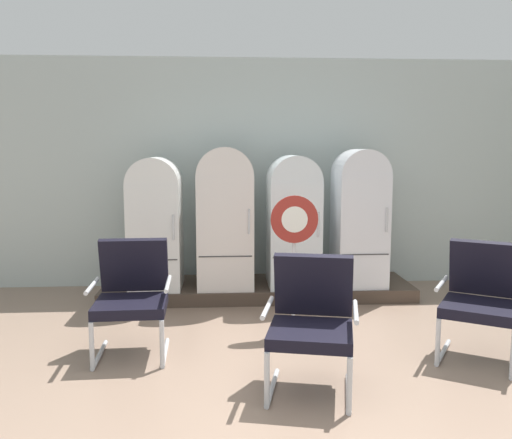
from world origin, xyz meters
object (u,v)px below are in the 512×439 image
Objects in this scene: refrigerator_2 at (293,217)px; armchair_right at (482,296)px; armchair_center at (312,317)px; sign_stand at (294,265)px; armchair_left at (132,292)px; refrigerator_3 at (359,213)px; refrigerator_1 at (225,213)px; refrigerator_0 at (155,219)px.

armchair_right is at bearing -55.37° from refrigerator_2.
refrigerator_2 is 1.56× the size of armchair_center.
armchair_left is at bearing -160.73° from sign_stand.
armchair_left is (-2.43, -1.64, -0.48)m from refrigerator_3.
refrigerator_3 reaches higher than armchair_center.
armchair_left is 3.02m from armchair_right.
armchair_right is at bearing -41.53° from refrigerator_1.
sign_stand is (-0.93, -1.12, -0.37)m from refrigerator_3.
armchair_center is (1.45, -0.80, 0.00)m from armchair_left.
refrigerator_2 is 2.38m from armchair_left.
sign_stand is (1.48, -1.13, -0.32)m from refrigerator_0.
sign_stand is (0.04, 1.33, 0.11)m from armchair_center.
refrigerator_1 reaches higher than refrigerator_0.
refrigerator_2 is 1.20m from sign_stand.
refrigerator_3 reaches higher than armchair_left.
refrigerator_1 is at bearing -176.44° from refrigerator_2.
refrigerator_2 reaches higher than armchair_center.
armchair_left is 0.74× the size of sign_stand.
armchair_left and armchair_right have the same top height.
refrigerator_2 is at bearing 0.47° from refrigerator_0.
armchair_right is (0.57, -1.94, -0.48)m from refrigerator_3.
sign_stand is (-1.51, 0.83, 0.11)m from armchair_right.
refrigerator_2 reaches higher than armchair_left.
armchair_center is (0.62, -2.42, -0.49)m from refrigerator_1.
sign_stand is (0.67, -1.10, -0.38)m from refrigerator_1.
refrigerator_2 is 0.79m from refrigerator_3.
refrigerator_3 is (1.60, 0.02, -0.01)m from refrigerator_1.
armchair_left is (-0.83, -1.62, -0.49)m from refrigerator_1.
armchair_left is at bearing 150.95° from armchair_center.
refrigerator_2 is at bearing 3.56° from refrigerator_1.
refrigerator_2 is at bearing 85.71° from armchair_center.
armchair_right is 0.74× the size of sign_stand.
armchair_left is (-0.01, -1.66, -0.43)m from refrigerator_0.
armchair_right is (3.00, -0.31, 0.00)m from armchair_left.
sign_stand is (1.49, 0.52, 0.11)m from armchair_left.
armchair_center is (-0.19, -2.47, -0.44)m from refrigerator_2.
refrigerator_1 is at bearing 62.99° from armchair_left.
armchair_left is 1.00× the size of armchair_center.
refrigerator_0 is 3.60m from armchair_right.
refrigerator_3 is at bearing 34.02° from armchair_left.
refrigerator_2 reaches higher than armchair_right.
refrigerator_1 is 0.81m from refrigerator_2.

